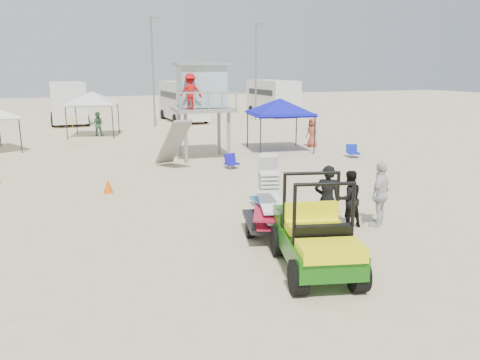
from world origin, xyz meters
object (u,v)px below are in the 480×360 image
object	(u,v)px
lifeguard_tower	(200,90)
canopy_blue	(280,101)
surf_trailer	(269,208)
man_left	(327,200)
utility_cart	(316,230)

from	to	relation	value
lifeguard_tower	canopy_blue	size ratio (longest dim) A/B	1.28
surf_trailer	man_left	size ratio (longest dim) A/B	1.28
utility_cart	canopy_blue	xyz separation A→B (m)	(6.14, 14.19, 1.66)
surf_trailer	canopy_blue	bearing A→B (deg)	62.64
utility_cart	canopy_blue	bearing A→B (deg)	66.60
surf_trailer	utility_cart	bearing A→B (deg)	-90.17
canopy_blue	lifeguard_tower	bearing A→B (deg)	-173.23
utility_cart	surf_trailer	bearing A→B (deg)	89.83
surf_trailer	lifeguard_tower	bearing A→B (deg)	81.88
surf_trailer	lifeguard_tower	xyz separation A→B (m)	(1.62, 11.32, 2.52)
surf_trailer	canopy_blue	size ratio (longest dim) A/B	0.68
man_left	lifeguard_tower	size ratio (longest dim) A/B	0.42
canopy_blue	surf_trailer	bearing A→B (deg)	-117.36
lifeguard_tower	canopy_blue	xyz separation A→B (m)	(4.52, 0.54, -0.68)
man_left	utility_cart	bearing A→B (deg)	79.47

